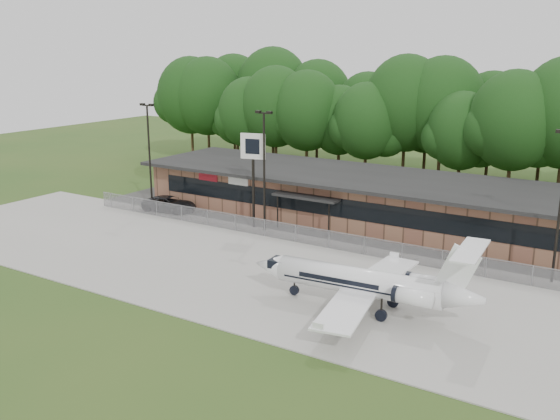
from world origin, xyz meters
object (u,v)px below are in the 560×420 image
Objects in this scene: terminal at (356,196)px; pole_sign at (253,156)px; suv at (169,204)px; business_jet at (367,284)px.

terminal is 10.40m from pole_sign.
pole_sign is (9.97, -0.28, 5.57)m from suv.
pole_sign is at bearing -100.47° from suv.
terminal is at bearing 112.84° from business_jet.
business_jet is at bearing -122.66° from suv.
business_jet is at bearing -49.01° from pole_sign.
suv is (-25.71, 11.34, -1.01)m from business_jet.
business_jet is 2.74× the size of suv.
terminal is at bearing -76.01° from suv.
terminal is 2.83× the size of business_jet.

